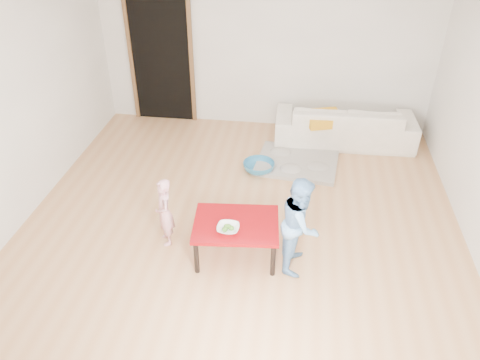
% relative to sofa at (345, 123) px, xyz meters
% --- Properties ---
extents(floor, '(5.00, 5.00, 0.01)m').
position_rel_sofa_xyz_m(floor, '(-1.25, -2.05, -0.30)').
color(floor, tan).
rests_on(floor, ground).
extents(back_wall, '(5.00, 0.02, 2.60)m').
position_rel_sofa_xyz_m(back_wall, '(-1.25, 0.45, 1.00)').
color(back_wall, beige).
rests_on(back_wall, floor).
extents(left_wall, '(0.02, 5.00, 2.60)m').
position_rel_sofa_xyz_m(left_wall, '(-3.75, -2.05, 1.00)').
color(left_wall, beige).
rests_on(left_wall, floor).
extents(doorway, '(1.02, 0.08, 2.11)m').
position_rel_sofa_xyz_m(doorway, '(-2.85, 0.43, 0.73)').
color(doorway, brown).
rests_on(doorway, back_wall).
extents(sofa, '(2.05, 0.85, 0.59)m').
position_rel_sofa_xyz_m(sofa, '(0.00, 0.00, 0.00)').
color(sofa, white).
rests_on(sofa, floor).
extents(cushion, '(0.61, 0.58, 0.13)m').
position_rel_sofa_xyz_m(cushion, '(-0.33, -0.21, 0.16)').
color(cushion, gold).
rests_on(cushion, sofa).
extents(red_table, '(0.92, 0.72, 0.43)m').
position_rel_sofa_xyz_m(red_table, '(-1.22, -2.71, -0.08)').
color(red_table, maroon).
rests_on(red_table, floor).
extents(bowl, '(0.22, 0.22, 0.05)m').
position_rel_sofa_xyz_m(bowl, '(-1.28, -2.84, 0.16)').
color(bowl, white).
rests_on(bowl, red_table).
extents(broccoli, '(0.12, 0.12, 0.06)m').
position_rel_sofa_xyz_m(broccoli, '(-1.28, -2.84, 0.16)').
color(broccoli, '#2D5919').
rests_on(broccoli, red_table).
extents(child_pink, '(0.30, 0.34, 0.79)m').
position_rel_sofa_xyz_m(child_pink, '(-2.01, -2.60, 0.10)').
color(child_pink, '#EB6B7D').
rests_on(child_pink, floor).
extents(child_blue, '(0.45, 0.55, 1.04)m').
position_rel_sofa_xyz_m(child_blue, '(-0.58, -2.74, 0.22)').
color(child_blue, '#578AC9').
rests_on(child_blue, floor).
extents(basin, '(0.43, 0.43, 0.13)m').
position_rel_sofa_xyz_m(basin, '(-1.16, -1.02, -0.23)').
color(basin, teal).
rests_on(basin, floor).
extents(blanket, '(1.18, 1.02, 0.05)m').
position_rel_sofa_xyz_m(blanket, '(-0.65, -0.76, -0.27)').
color(blanket, '#A19A8E').
rests_on(blanket, floor).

